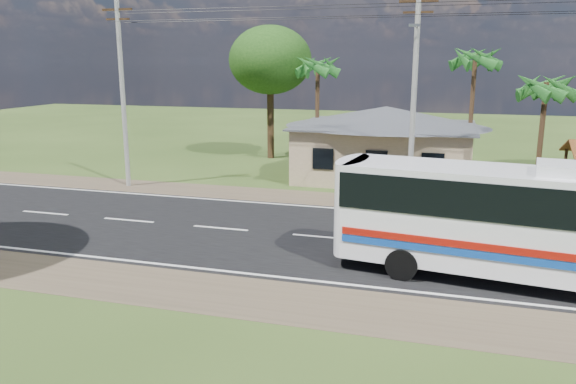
{
  "coord_description": "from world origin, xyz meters",
  "views": [
    {
      "loc": [
        4.75,
        -21.55,
        7.07
      ],
      "look_at": [
        -1.75,
        1.0,
        1.58
      ],
      "focal_mm": 35.0,
      "sensor_mm": 36.0,
      "label": 1
    }
  ],
  "objects": [
    {
      "name": "road",
      "position": [
        0.0,
        0.0,
        0.01
      ],
      "size": [
        120.0,
        16.0,
        0.03
      ],
      "color": "black",
      "rests_on": "ground"
    },
    {
      "name": "house",
      "position": [
        1.0,
        13.0,
        2.64
      ],
      "size": [
        12.4,
        10.0,
        5.0
      ],
      "color": "tan",
      "rests_on": "ground"
    },
    {
      "name": "palm_near",
      "position": [
        9.5,
        11.0,
        5.71
      ],
      "size": [
        2.8,
        2.8,
        6.7
      ],
      "color": "#47301E",
      "rests_on": "ground"
    },
    {
      "name": "palm_mid",
      "position": [
        6.0,
        15.5,
        7.16
      ],
      "size": [
        2.8,
        2.8,
        8.2
      ],
      "color": "#47301E",
      "rests_on": "ground"
    },
    {
      "name": "utility_poles",
      "position": [
        2.67,
        6.49,
        5.77
      ],
      "size": [
        32.8,
        2.22,
        11.0
      ],
      "color": "#9E9E99",
      "rests_on": "ground"
    },
    {
      "name": "motorcycle",
      "position": [
        3.36,
        5.07,
        0.49
      ],
      "size": [
        1.95,
        1.11,
        0.97
      ],
      "primitive_type": "imported",
      "rotation": [
        0.0,
        0.0,
        1.31
      ],
      "color": "black",
      "rests_on": "ground"
    },
    {
      "name": "palm_far",
      "position": [
        -4.0,
        16.0,
        6.68
      ],
      "size": [
        2.8,
        2.8,
        7.7
      ],
      "color": "#47301E",
      "rests_on": "ground"
    },
    {
      "name": "ground",
      "position": [
        0.0,
        0.0,
        0.0
      ],
      "size": [
        120.0,
        120.0,
        0.0
      ],
      "primitive_type": "plane",
      "color": "#2A4117",
      "rests_on": "ground"
    },
    {
      "name": "coach_bus",
      "position": [
        7.96,
        -3.05,
        2.31
      ],
      "size": [
        13.23,
        4.39,
        4.03
      ],
      "rotation": [
        0.0,
        0.0,
        -0.13
      ],
      "color": "white",
      "rests_on": "ground"
    },
    {
      "name": "tree_behind_house",
      "position": [
        -8.0,
        18.0,
        7.12
      ],
      "size": [
        6.0,
        6.0,
        9.61
      ],
      "color": "#47301E",
      "rests_on": "ground"
    }
  ]
}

